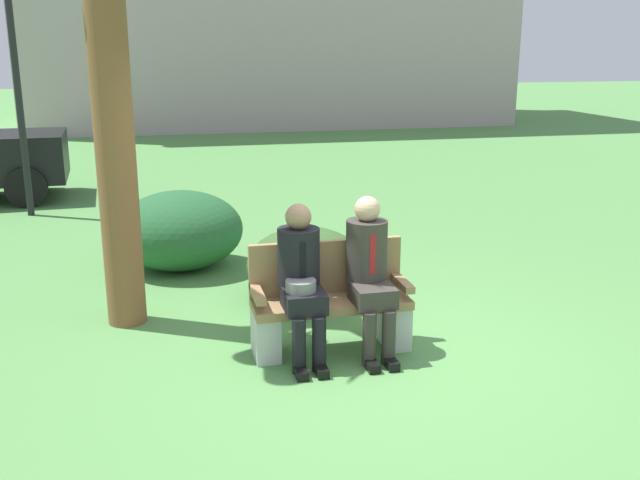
# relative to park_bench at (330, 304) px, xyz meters

# --- Properties ---
(ground_plane) EXTENTS (80.00, 80.00, 0.00)m
(ground_plane) POSITION_rel_park_bench_xyz_m (0.35, -0.23, -0.39)
(ground_plane) COLOR #518846
(park_bench) EXTENTS (1.30, 0.44, 0.90)m
(park_bench) POSITION_rel_park_bench_xyz_m (0.00, 0.00, 0.00)
(park_bench) COLOR #99754C
(park_bench) RESTS_ON ground
(seated_man_left) EXTENTS (0.34, 0.72, 1.26)m
(seated_man_left) POSITION_rel_park_bench_xyz_m (-0.27, -0.13, 0.31)
(seated_man_left) COLOR black
(seated_man_left) RESTS_ON ground
(seated_man_right) EXTENTS (0.34, 0.72, 1.30)m
(seated_man_right) POSITION_rel_park_bench_xyz_m (0.30, -0.12, 0.33)
(seated_man_right) COLOR #38332D
(seated_man_right) RESTS_ON ground
(shrub_near_bench) EXTENTS (1.42, 1.31, 0.89)m
(shrub_near_bench) POSITION_rel_park_bench_xyz_m (-1.11, 2.57, 0.05)
(shrub_near_bench) COLOR #24582F
(shrub_near_bench) RESTS_ON ground
(shrub_mid_lawn) EXTENTS (1.18, 1.08, 0.74)m
(shrub_mid_lawn) POSITION_rel_park_bench_xyz_m (0.06, 1.20, -0.02)
(shrub_mid_lawn) COLOR #325627
(shrub_mid_lawn) RESTS_ON ground
(street_lamp) EXTENTS (0.24, 0.24, 3.59)m
(street_lamp) POSITION_rel_park_bench_xyz_m (-3.18, 5.77, 1.81)
(street_lamp) COLOR black
(street_lamp) RESTS_ON ground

